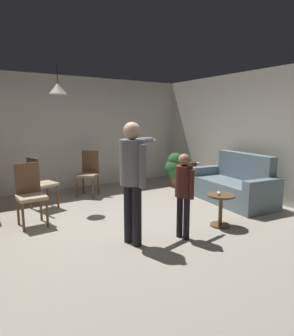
{
  "coord_description": "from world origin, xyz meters",
  "views": [
    {
      "loc": [
        -2.12,
        -3.86,
        1.7
      ],
      "look_at": [
        0.11,
        -0.33,
        1.0
      ],
      "focal_mm": 31.44,
      "sensor_mm": 36.0,
      "label": 1
    }
  ],
  "objects_px": {
    "side_table_by_couch": "(221,206)",
    "potted_plant_corner": "(176,168)",
    "person_child": "(184,186)",
    "dining_chair_centre_back": "(89,171)",
    "dining_chair_spare": "(40,181)",
    "person_adult": "(133,170)",
    "dining_chair_near_wall": "(30,192)",
    "spare_remote_on_table": "(218,193)",
    "couch_floral": "(234,186)"
  },
  "relations": [
    {
      "from": "person_child",
      "to": "potted_plant_corner",
      "type": "bearing_deg",
      "value": 135.0
    },
    {
      "from": "spare_remote_on_table",
      "to": "dining_chair_centre_back",
      "type": "bearing_deg",
      "value": 109.26
    },
    {
      "from": "person_child",
      "to": "person_adult",
      "type": "bearing_deg",
      "value": -116.14
    },
    {
      "from": "dining_chair_near_wall",
      "to": "potted_plant_corner",
      "type": "height_order",
      "value": "dining_chair_near_wall"
    },
    {
      "from": "side_table_by_couch",
      "to": "dining_chair_spare",
      "type": "height_order",
      "value": "dining_chair_spare"
    },
    {
      "from": "side_table_by_couch",
      "to": "dining_chair_spare",
      "type": "bearing_deg",
      "value": 132.37
    },
    {
      "from": "side_table_by_couch",
      "to": "spare_remote_on_table",
      "type": "distance_m",
      "value": 0.22
    },
    {
      "from": "person_child",
      "to": "potted_plant_corner",
      "type": "xyz_separation_m",
      "value": [
        1.96,
        2.73,
        -0.29
      ]
    },
    {
      "from": "dining_chair_near_wall",
      "to": "person_adult",
      "type": "bearing_deg",
      "value": 121.92
    },
    {
      "from": "person_child",
      "to": "dining_chair_near_wall",
      "type": "relative_size",
      "value": 1.23
    },
    {
      "from": "couch_floral",
      "to": "person_child",
      "type": "bearing_deg",
      "value": 120.11
    },
    {
      "from": "side_table_by_couch",
      "to": "dining_chair_centre_back",
      "type": "distance_m",
      "value": 3.14
    },
    {
      "from": "side_table_by_couch",
      "to": "potted_plant_corner",
      "type": "xyz_separation_m",
      "value": [
        1.16,
        2.67,
        0.14
      ]
    },
    {
      "from": "couch_floral",
      "to": "spare_remote_on_table",
      "type": "height_order",
      "value": "couch_floral"
    },
    {
      "from": "dining_chair_centre_back",
      "to": "potted_plant_corner",
      "type": "bearing_deg",
      "value": -144.72
    },
    {
      "from": "person_adult",
      "to": "potted_plant_corner",
      "type": "distance_m",
      "value": 3.71
    },
    {
      "from": "spare_remote_on_table",
      "to": "couch_floral",
      "type": "bearing_deg",
      "value": 32.39
    },
    {
      "from": "potted_plant_corner",
      "to": "spare_remote_on_table",
      "type": "bearing_deg",
      "value": -114.36
    },
    {
      "from": "couch_floral",
      "to": "side_table_by_couch",
      "type": "distance_m",
      "value": 1.51
    },
    {
      "from": "person_adult",
      "to": "person_child",
      "type": "bearing_deg",
      "value": 59.82
    },
    {
      "from": "dining_chair_spare",
      "to": "potted_plant_corner",
      "type": "relative_size",
      "value": 1.18
    },
    {
      "from": "dining_chair_spare",
      "to": "person_adult",
      "type": "bearing_deg",
      "value": 1.15
    },
    {
      "from": "side_table_by_couch",
      "to": "potted_plant_corner",
      "type": "distance_m",
      "value": 2.92
    },
    {
      "from": "person_adult",
      "to": "spare_remote_on_table",
      "type": "xyz_separation_m",
      "value": [
        1.47,
        -0.14,
        -0.49
      ]
    },
    {
      "from": "person_adult",
      "to": "dining_chair_near_wall",
      "type": "distance_m",
      "value": 1.9
    },
    {
      "from": "side_table_by_couch",
      "to": "person_child",
      "type": "bearing_deg",
      "value": -175.95
    },
    {
      "from": "dining_chair_near_wall",
      "to": "dining_chair_spare",
      "type": "bearing_deg",
      "value": -114.88
    },
    {
      "from": "side_table_by_couch",
      "to": "dining_chair_centre_back",
      "type": "height_order",
      "value": "dining_chair_centre_back"
    },
    {
      "from": "side_table_by_couch",
      "to": "dining_chair_near_wall",
      "type": "distance_m",
      "value": 3.05
    },
    {
      "from": "person_adult",
      "to": "potted_plant_corner",
      "type": "bearing_deg",
      "value": 120.03
    },
    {
      "from": "couch_floral",
      "to": "person_adult",
      "type": "relative_size",
      "value": 1.13
    },
    {
      "from": "person_child",
      "to": "potted_plant_corner",
      "type": "distance_m",
      "value": 3.37
    },
    {
      "from": "side_table_by_couch",
      "to": "spare_remote_on_table",
      "type": "relative_size",
      "value": 4.0
    },
    {
      "from": "couch_floral",
      "to": "dining_chair_spare",
      "type": "distance_m",
      "value": 3.83
    },
    {
      "from": "spare_remote_on_table",
      "to": "potted_plant_corner",
      "type": "bearing_deg",
      "value": 65.64
    },
    {
      "from": "side_table_by_couch",
      "to": "dining_chair_centre_back",
      "type": "bearing_deg",
      "value": 109.78
    },
    {
      "from": "couch_floral",
      "to": "dining_chair_centre_back",
      "type": "bearing_deg",
      "value": 54.19
    },
    {
      "from": "person_child",
      "to": "spare_remote_on_table",
      "type": "height_order",
      "value": "person_child"
    },
    {
      "from": "couch_floral",
      "to": "dining_chair_centre_back",
      "type": "distance_m",
      "value": 3.14
    },
    {
      "from": "potted_plant_corner",
      "to": "spare_remote_on_table",
      "type": "height_order",
      "value": "potted_plant_corner"
    },
    {
      "from": "dining_chair_centre_back",
      "to": "dining_chair_spare",
      "type": "distance_m",
      "value": 1.27
    },
    {
      "from": "side_table_by_couch",
      "to": "potted_plant_corner",
      "type": "height_order",
      "value": "potted_plant_corner"
    },
    {
      "from": "person_adult",
      "to": "spare_remote_on_table",
      "type": "relative_size",
      "value": 12.78
    },
    {
      "from": "person_child",
      "to": "dining_chair_spare",
      "type": "bearing_deg",
      "value": -159.56
    },
    {
      "from": "couch_floral",
      "to": "dining_chair_near_wall",
      "type": "height_order",
      "value": "same"
    },
    {
      "from": "person_adult",
      "to": "potted_plant_corner",
      "type": "xyz_separation_m",
      "value": [
        2.67,
        2.51,
        -0.56
      ]
    },
    {
      "from": "person_adult",
      "to": "dining_chair_spare",
      "type": "distance_m",
      "value": 2.44
    },
    {
      "from": "spare_remote_on_table",
      "to": "person_adult",
      "type": "bearing_deg",
      "value": 174.75
    },
    {
      "from": "dining_chair_centre_back",
      "to": "person_child",
      "type": "bearing_deg",
      "value": 137.39
    },
    {
      "from": "person_adult",
      "to": "person_child",
      "type": "height_order",
      "value": "person_adult"
    }
  ]
}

